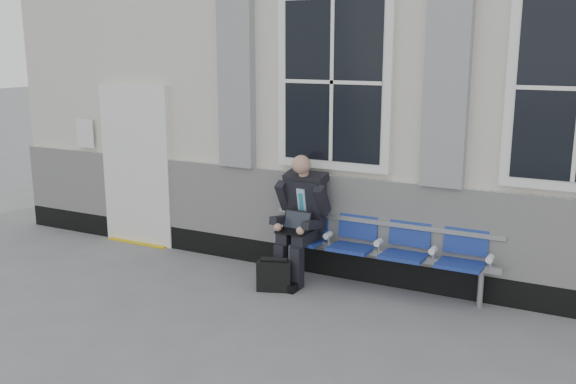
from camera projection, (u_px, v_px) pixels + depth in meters
The scene contains 5 objects.
ground at pixel (497, 371), 5.33m from camera, with size 70.00×70.00×0.00m, color slate.
station_building at pixel (559, 81), 7.85m from camera, with size 14.40×4.40×4.49m.
bench at pixel (381, 241), 7.03m from camera, with size 2.60×0.47×0.91m.
businessman at pixel (301, 213), 7.26m from camera, with size 0.59×0.80×1.45m.
briefcase at pixel (274, 275), 7.04m from camera, with size 0.41×0.28×0.38m.
Camera 1 is at (0.70, -5.12, 2.63)m, focal length 40.00 mm.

